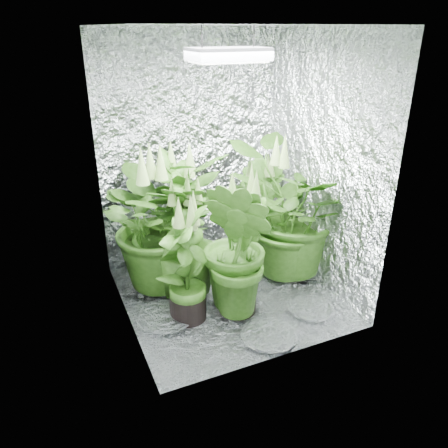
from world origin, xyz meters
TOP-DOWN VIEW (x-y plane):
  - ground at (0.00, 0.00)m, footprint 1.60×1.60m
  - walls at (0.00, 0.00)m, footprint 1.62×1.62m
  - ceiling at (0.00, 0.00)m, footprint 1.60×1.60m
  - grow_lamp at (0.00, 0.00)m, footprint 0.50×0.30m
  - plant_a at (-0.42, 0.38)m, footprint 1.24×1.24m
  - plant_b at (-0.21, 0.56)m, footprint 0.78×0.78m
  - plant_c at (0.53, 0.45)m, footprint 0.59×0.59m
  - plant_d at (-0.30, 0.16)m, footprint 0.70×0.70m
  - plant_e at (0.62, 0.08)m, footprint 1.05×1.05m
  - plant_f at (-0.39, -0.15)m, footprint 0.61×0.61m
  - plant_g at (-0.02, -0.22)m, footprint 0.67×0.67m
  - circulation_fan at (0.60, 0.59)m, footprint 0.17×0.31m
  - plant_label at (0.04, -0.25)m, footprint 0.05×0.03m

SIDE VIEW (x-z plane):
  - ground at x=0.00m, z-range 0.00..0.00m
  - circulation_fan at x=0.60m, z-range -0.03..0.33m
  - plant_label at x=0.04m, z-range 0.26..0.34m
  - plant_f at x=-0.39m, z-range -0.05..0.93m
  - plant_c at x=0.53m, z-range -0.04..0.96m
  - plant_d at x=-0.30m, z-range -0.03..0.99m
  - plant_g at x=-0.02m, z-range -0.04..1.11m
  - plant_b at x=-0.21m, z-range -0.04..1.12m
  - plant_a at x=-0.42m, z-range -0.03..1.19m
  - plant_e at x=0.62m, z-range -0.03..1.21m
  - walls at x=0.00m, z-range 0.00..2.00m
  - grow_lamp at x=0.00m, z-range 1.72..1.94m
  - ceiling at x=0.00m, z-range 2.00..2.00m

